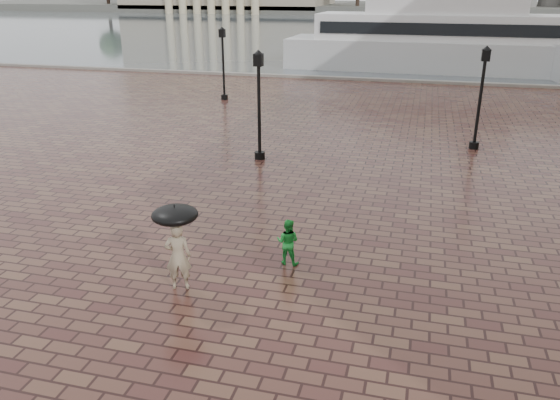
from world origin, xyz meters
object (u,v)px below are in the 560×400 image
Objects in this scene: street_lamps at (309,85)px; ferry_near at (442,39)px; child_pedestrian at (288,242)px; adult_pedestrian at (178,256)px.

street_lamps is 0.58× the size of ferry_near.
adult_pedestrian is at bearing 43.26° from child_pedestrian.
child_pedestrian is 38.38m from ferry_near.
ferry_near is at bearing -117.14° from adult_pedestrian.
adult_pedestrian reaches higher than child_pedestrian.
child_pedestrian is (2.45, -14.23, -1.69)m from street_lamps.
street_lamps is 24.78m from ferry_near.
street_lamps is at bearing -103.96° from ferry_near.
adult_pedestrian is 40.56m from ferry_near.
child_pedestrian is at bearing -157.71° from adult_pedestrian.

